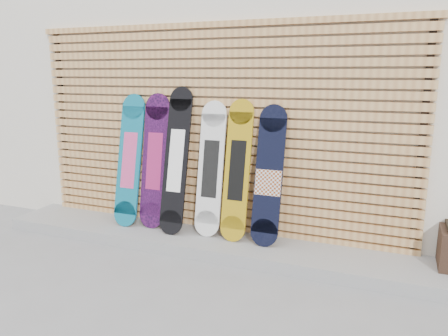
{
  "coord_description": "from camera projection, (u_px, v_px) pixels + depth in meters",
  "views": [
    {
      "loc": [
        1.66,
        -3.24,
        1.79
      ],
      "look_at": [
        0.06,
        0.75,
        0.85
      ],
      "focal_mm": 35.0,
      "sensor_mm": 36.0,
      "label": 1
    }
  ],
  "objects": [
    {
      "name": "ground",
      "position": [
        187.0,
        276.0,
        3.93
      ],
      "size": [
        80.0,
        80.0,
        0.0
      ],
      "primitive_type": "plane",
      "color": "gray",
      "rests_on": "ground"
    },
    {
      "name": "building",
      "position": [
        320.0,
        72.0,
        6.53
      ],
      "size": [
        12.0,
        5.0,
        3.6
      ],
      "primitive_type": "cube",
      "color": "beige",
      "rests_on": "ground"
    },
    {
      "name": "concrete_step",
      "position": [
        203.0,
        241.0,
        4.58
      ],
      "size": [
        4.6,
        0.7,
        0.12
      ],
      "primitive_type": "cube",
      "color": "gray",
      "rests_on": "ground"
    },
    {
      "name": "slat_wall",
      "position": [
        213.0,
        129.0,
        4.6
      ],
      "size": [
        4.26,
        0.08,
        2.29
      ],
      "color": "tan",
      "rests_on": "ground"
    },
    {
      "name": "snowboard_0",
      "position": [
        129.0,
        160.0,
        4.84
      ],
      "size": [
        0.28,
        0.35,
        1.45
      ],
      "color": "#0D6581",
      "rests_on": "concrete_step"
    },
    {
      "name": "snowboard_1",
      "position": [
        155.0,
        161.0,
        4.76
      ],
      "size": [
        0.29,
        0.28,
        1.46
      ],
      "color": "black",
      "rests_on": "concrete_step"
    },
    {
      "name": "snowboard_2",
      "position": [
        176.0,
        161.0,
        4.6
      ],
      "size": [
        0.27,
        0.38,
        1.53
      ],
      "color": "black",
      "rests_on": "concrete_step"
    },
    {
      "name": "snowboard_3",
      "position": [
        211.0,
        169.0,
        4.52
      ],
      "size": [
        0.27,
        0.28,
        1.4
      ],
      "color": "silver",
      "rests_on": "concrete_step"
    },
    {
      "name": "snowboard_4",
      "position": [
        237.0,
        170.0,
        4.4
      ],
      "size": [
        0.26,
        0.31,
        1.42
      ],
      "color": "#AA8512",
      "rests_on": "concrete_step"
    },
    {
      "name": "snowboard_5",
      "position": [
        269.0,
        177.0,
        4.27
      ],
      "size": [
        0.28,
        0.32,
        1.37
      ],
      "color": "black",
      "rests_on": "concrete_step"
    }
  ]
}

